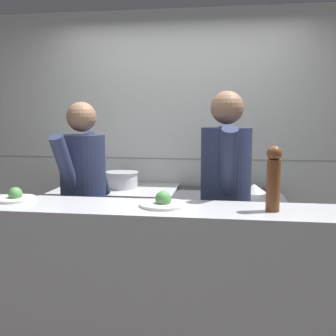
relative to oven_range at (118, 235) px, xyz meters
The scene contains 11 objects.
wall_back_tiled 1.09m from the oven_range, 35.84° to the left, with size 8.00×0.06×2.60m.
oven_range is the anchor object (origin of this frame).
prep_counter 1.04m from the oven_range, ahead, with size 0.94×0.65×0.88m.
pass_counter 1.37m from the oven_range, 69.47° to the right, with size 2.88×0.45×1.04m.
stock_pot 0.54m from the oven_range, 12.81° to the left, with size 0.31×0.31×0.15m.
mixing_bowl_steel 1.35m from the oven_range, ahead, with size 0.23×0.23×0.08m.
plated_dish_main 1.41m from the oven_range, 104.59° to the right, with size 0.25×0.25×0.09m.
plated_dish_appetiser 1.54m from the oven_range, 63.28° to the right, with size 0.28×0.28×0.10m.
pepper_mill 1.97m from the oven_range, 45.83° to the right, with size 0.09×0.09×0.37m.
chef_head_cook 0.85m from the oven_range, 95.50° to the right, with size 0.41×0.73×1.68m.
chef_sous 1.35m from the oven_range, 36.30° to the right, with size 0.38×0.76×1.75m.
Camera 1 is at (0.43, -2.44, 1.57)m, focal length 42.00 mm.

